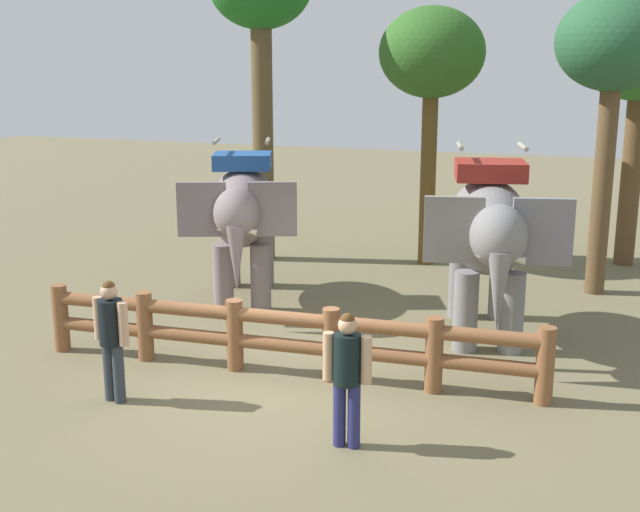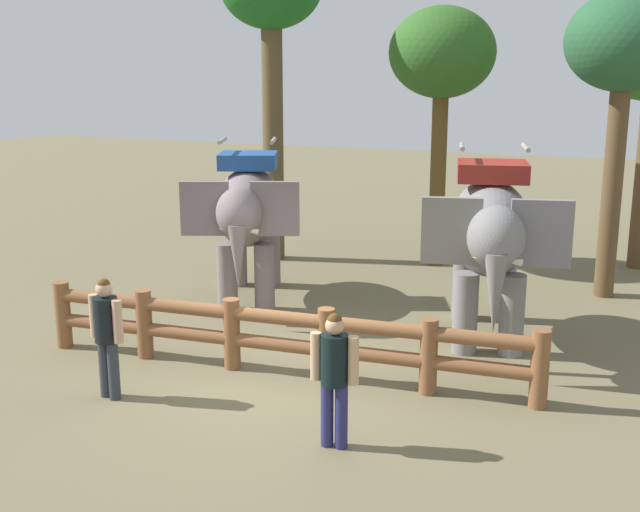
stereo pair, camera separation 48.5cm
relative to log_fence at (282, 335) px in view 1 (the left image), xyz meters
name	(u,v)px [view 1 (the left image)]	position (x,y,z in m)	size (l,w,h in m)	color
ground_plane	(278,378)	(0.00, -0.15, -0.60)	(60.00, 60.00, 0.00)	#6B6245
log_fence	(282,335)	(0.00, 0.00, 0.00)	(7.43, 0.78, 1.05)	brown
elephant_near_left	(243,212)	(-2.10, 3.12, 1.08)	(2.58, 3.57, 3.00)	slate
elephant_center	(489,232)	(2.44, 2.59, 1.15)	(2.35, 3.72, 3.12)	slate
tourist_woman_in_black	(111,332)	(-1.71, -1.62, 0.35)	(0.57, 0.38, 1.65)	#2D343D
tourist_man_in_blue	(347,370)	(1.57, -1.77, 0.34)	(0.57, 0.34, 1.62)	navy
tree_far_left	(614,51)	(4.02, 6.01, 3.95)	(2.12, 2.12, 5.62)	brown
tree_back_center	(432,58)	(0.41, 7.15, 3.84)	(2.23, 2.23, 5.51)	brown
tree_far_right	(261,1)	(-3.12, 6.29, 5.01)	(2.21, 2.21, 6.91)	brown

